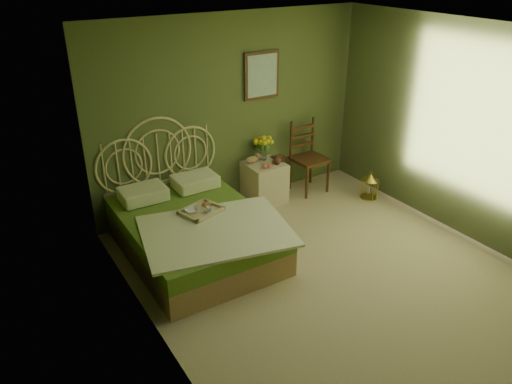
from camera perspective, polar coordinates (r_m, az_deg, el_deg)
floor at (r=5.72m, az=8.72°, el=-9.37°), size 4.50×4.50×0.00m
ceiling at (r=4.73m, az=10.92°, el=17.27°), size 4.50×4.50×0.00m
wall_back at (r=6.82m, az=-2.78°, el=9.08°), size 4.00×0.00×4.00m
wall_left at (r=4.16m, az=-11.75°, el=-3.09°), size 0.00×4.50×4.50m
wall_right at (r=6.52m, az=23.25°, el=6.15°), size 0.00×4.50×4.50m
wall_art at (r=6.91m, az=0.67°, el=13.19°), size 0.54×0.04×0.64m
bed at (r=5.96m, az=-7.22°, el=-4.17°), size 1.79×2.27×1.40m
nightstand at (r=7.12m, az=0.95°, el=1.74°), size 0.52×0.52×1.00m
chair at (r=7.42m, az=5.78°, el=4.56°), size 0.48×0.48×1.06m
birdcage at (r=7.43m, az=12.87°, el=0.65°), size 0.25×0.25×0.38m
book_lower at (r=7.13m, az=2.12°, el=3.71°), size 0.19×0.25×0.02m
book_upper at (r=7.12m, az=2.12°, el=3.85°), size 0.23×0.25×0.02m
cereal_bowl at (r=5.82m, az=-7.39°, el=-2.11°), size 0.19×0.19×0.04m
coffee_cup at (r=5.79m, az=-5.33°, el=-1.98°), size 0.09×0.09×0.07m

